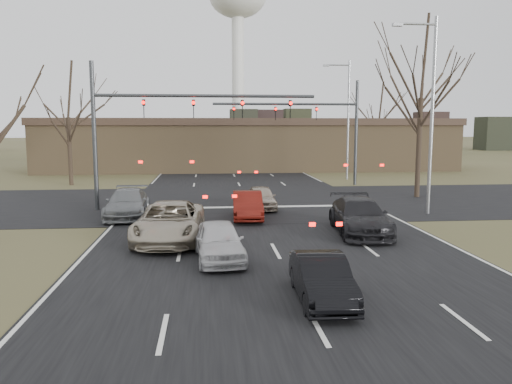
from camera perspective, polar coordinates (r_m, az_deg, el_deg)
ground at (r=15.62m, az=3.79°, el=-9.54°), size 360.00×360.00×0.00m
road_main at (r=74.91m, az=-3.73°, el=4.10°), size 14.00×300.00×0.02m
road_cross at (r=30.18m, az=-0.86°, el=-1.13°), size 200.00×14.00×0.02m
building at (r=52.95m, az=-0.78°, el=5.53°), size 42.40×10.40×5.30m
water_tower at (r=138.47m, az=-2.11°, el=20.50°), size 15.00×15.00×44.50m
mast_arm_near at (r=27.86m, az=-11.43°, el=8.44°), size 12.12×0.24×8.00m
mast_arm_far at (r=38.71m, az=7.37°, el=8.17°), size 11.12×0.24×8.00m
streetlight_right_near at (r=27.20m, az=19.18°, el=9.27°), size 2.34×0.25×10.00m
streetlight_right_far at (r=43.37m, az=10.28°, el=8.80°), size 2.34×0.25×10.00m
tree_right_near at (r=33.82m, az=18.52°, el=14.53°), size 6.90×6.90×11.50m
tree_left_far at (r=41.19m, az=-20.82°, el=10.95°), size 5.70×5.70×9.50m
tree_right_far at (r=52.76m, az=13.94°, el=9.96°), size 5.40×5.40×9.00m
car_silver_suv at (r=20.30m, az=-9.85°, el=-3.38°), size 2.83×5.67×1.54m
car_white_sedan at (r=17.25m, az=-4.24°, el=-5.60°), size 1.86×4.03×1.34m
car_black_hatch at (r=13.45m, az=7.52°, el=-9.75°), size 1.39×3.72×1.21m
car_charcoal_sedan at (r=21.79m, az=11.76°, el=-2.74°), size 2.54×5.31×1.49m
car_grey_ahead at (r=25.99m, az=-14.48°, el=-1.26°), size 2.13×4.92×1.41m
car_red_ahead at (r=24.77m, az=-0.98°, el=-1.52°), size 1.59×4.14×1.34m
car_silver_ahead at (r=27.65m, az=0.61°, el=-0.63°), size 1.53×3.73×1.27m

